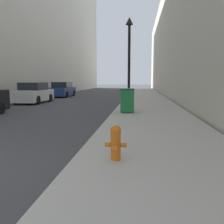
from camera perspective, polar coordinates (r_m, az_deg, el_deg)
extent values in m
cube|color=#B7B2A8|center=(20.90, 7.88, 2.60)|extent=(3.84, 60.00, 0.15)
cube|color=beige|center=(34.11, -23.86, 20.90)|extent=(12.00, 60.00, 20.27)
cube|color=beige|center=(30.40, 23.53, 15.04)|extent=(12.00, 60.00, 12.33)
cylinder|color=orange|center=(5.07, 0.85, -7.79)|extent=(0.20, 0.20, 0.56)
sphere|color=orange|center=(5.00, 0.86, -4.26)|extent=(0.21, 0.21, 0.21)
cylinder|color=orange|center=(4.98, 0.86, -3.53)|extent=(0.06, 0.06, 0.05)
cylinder|color=orange|center=(4.91, 0.67, -7.96)|extent=(0.11, 0.12, 0.11)
cylinder|color=orange|center=(5.08, -0.98, -7.43)|extent=(0.12, 0.09, 0.09)
cylinder|color=orange|center=(5.05, 2.69, -7.52)|extent=(0.12, 0.09, 0.09)
cube|color=#1E7538|center=(12.50, 3.54, 2.54)|extent=(0.65, 0.68, 1.08)
cube|color=#16572A|center=(12.46, 3.57, 5.20)|extent=(0.67, 0.70, 0.08)
cylinder|color=black|center=(12.85, 2.36, 0.47)|extent=(0.05, 0.16, 0.16)
cylinder|color=black|center=(12.82, 4.83, 0.44)|extent=(0.05, 0.16, 0.16)
cylinder|color=black|center=(17.46, 3.85, 2.40)|extent=(0.34, 0.34, 0.25)
cylinder|color=black|center=(17.43, 3.92, 10.73)|extent=(0.18, 0.18, 5.31)
cone|color=black|center=(17.84, 4.00, 20.09)|extent=(0.50, 0.50, 0.50)
cylinder|color=black|center=(14.11, -24.27, 0.82)|extent=(0.24, 0.64, 0.64)
cube|color=silver|center=(20.31, -17.45, 3.64)|extent=(1.77, 4.17, 0.84)
cube|color=#1E2328|center=(20.28, -17.53, 5.63)|extent=(1.56, 2.17, 0.57)
cylinder|color=black|center=(21.80, -18.06, 3.15)|extent=(0.24, 0.64, 0.64)
cylinder|color=black|center=(21.18, -14.05, 3.18)|extent=(0.24, 0.64, 0.64)
cylinder|color=black|center=(19.55, -21.08, 2.59)|extent=(0.24, 0.64, 0.64)
cylinder|color=black|center=(18.86, -16.69, 2.62)|extent=(0.24, 0.64, 0.64)
cube|color=navy|center=(27.19, -11.29, 4.65)|extent=(1.82, 4.46, 0.83)
cube|color=#1E2328|center=(27.17, -11.33, 6.12)|extent=(1.60, 2.32, 0.57)
cylinder|color=black|center=(28.73, -12.07, 4.26)|extent=(0.24, 0.64, 0.64)
cylinder|color=black|center=(28.25, -8.84, 4.28)|extent=(0.24, 0.64, 0.64)
cylinder|color=black|center=(26.21, -13.91, 3.93)|extent=(0.24, 0.64, 0.64)
cylinder|color=black|center=(25.68, -10.40, 3.96)|extent=(0.24, 0.64, 0.64)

